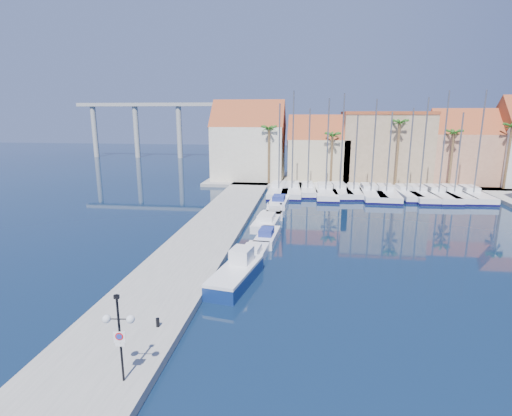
% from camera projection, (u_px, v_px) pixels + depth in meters
% --- Properties ---
extents(ground, '(260.00, 260.00, 0.00)m').
position_uv_depth(ground, '(297.00, 310.00, 24.24)').
color(ground, black).
rests_on(ground, ground).
extents(quay_west, '(6.00, 77.00, 0.50)m').
position_uv_depth(quay_west, '(208.00, 235.00, 38.35)').
color(quay_west, gray).
rests_on(quay_west, ground).
extents(shore_north, '(54.00, 16.00, 0.50)m').
position_uv_depth(shore_north, '(364.00, 181.00, 69.21)').
color(shore_north, gray).
rests_on(shore_north, ground).
extents(lamp_post, '(1.35, 0.46, 3.98)m').
position_uv_depth(lamp_post, '(119.00, 325.00, 16.43)').
color(lamp_post, black).
rests_on(lamp_post, quay_west).
extents(bollard, '(0.19, 0.19, 0.48)m').
position_uv_depth(bollard, '(158.00, 322.00, 21.30)').
color(bollard, black).
rests_on(bollard, quay_west).
extents(fishing_boat, '(3.23, 6.65, 2.23)m').
position_uv_depth(fishing_boat, '(236.00, 273.00, 27.88)').
color(fishing_boat, navy).
rests_on(fishing_boat, ground).
extents(motorboat_west_0, '(2.21, 5.78, 1.40)m').
position_uv_depth(motorboat_west_0, '(253.00, 255.00, 32.14)').
color(motorboat_west_0, white).
rests_on(motorboat_west_0, ground).
extents(motorboat_west_1, '(2.06, 5.46, 1.40)m').
position_uv_depth(motorboat_west_1, '(267.00, 236.00, 37.07)').
color(motorboat_west_1, white).
rests_on(motorboat_west_1, ground).
extents(motorboat_west_2, '(2.79, 7.32, 1.40)m').
position_uv_depth(motorboat_west_2, '(267.00, 221.00, 42.44)').
color(motorboat_west_2, white).
rests_on(motorboat_west_2, ground).
extents(motorboat_west_3, '(2.30, 5.91, 1.40)m').
position_uv_depth(motorboat_west_3, '(274.00, 211.00, 46.89)').
color(motorboat_west_3, white).
rests_on(motorboat_west_3, ground).
extents(motorboat_west_4, '(2.43, 6.75, 1.40)m').
position_uv_depth(motorboat_west_4, '(279.00, 201.00, 51.96)').
color(motorboat_west_4, white).
rests_on(motorboat_west_4, ground).
extents(sailboat_0, '(2.99, 10.92, 13.02)m').
position_uv_depth(sailboat_0, '(279.00, 190.00, 59.09)').
color(sailboat_0, white).
rests_on(sailboat_0, ground).
extents(sailboat_1, '(2.97, 10.71, 14.75)m').
position_uv_depth(sailboat_1, '(292.00, 190.00, 59.08)').
color(sailboat_1, white).
rests_on(sailboat_1, ground).
extents(sailboat_2, '(3.03, 9.02, 12.36)m').
position_uv_depth(sailboat_2, '(307.00, 190.00, 59.42)').
color(sailboat_2, white).
rests_on(sailboat_2, ground).
extents(sailboat_3, '(3.38, 11.44, 13.71)m').
position_uv_depth(sailboat_3, '(325.00, 191.00, 58.16)').
color(sailboat_3, white).
rests_on(sailboat_3, ground).
extents(sailboat_4, '(3.46, 10.14, 14.40)m').
position_uv_depth(sailboat_4, '(339.00, 191.00, 58.61)').
color(sailboat_4, white).
rests_on(sailboat_4, ground).
extents(sailboat_5, '(2.52, 8.59, 11.40)m').
position_uv_depth(sailboat_5, '(353.00, 192.00, 57.98)').
color(sailboat_5, white).
rests_on(sailboat_5, ground).
extents(sailboat_6, '(3.26, 11.45, 13.58)m').
position_uv_depth(sailboat_6, '(370.00, 192.00, 57.40)').
color(sailboat_6, white).
rests_on(sailboat_6, ground).
extents(sailboat_7, '(3.42, 11.36, 11.86)m').
position_uv_depth(sailboat_7, '(386.00, 193.00, 56.96)').
color(sailboat_7, white).
rests_on(sailboat_7, ground).
extents(sailboat_8, '(3.09, 9.45, 12.40)m').
position_uv_depth(sailboat_8, '(405.00, 193.00, 56.88)').
color(sailboat_8, white).
rests_on(sailboat_8, ground).
extents(sailboat_9, '(3.43, 11.26, 13.78)m').
position_uv_depth(sailboat_9, '(418.00, 193.00, 56.62)').
color(sailboat_9, white).
rests_on(sailboat_9, ground).
extents(sailboat_10, '(3.80, 11.34, 14.62)m').
position_uv_depth(sailboat_10, '(437.00, 194.00, 56.34)').
color(sailboat_10, white).
rests_on(sailboat_10, ground).
extents(sailboat_11, '(3.01, 11.16, 11.80)m').
position_uv_depth(sailboat_11, '(452.00, 194.00, 56.43)').
color(sailboat_11, white).
rests_on(sailboat_11, ground).
extents(sailboat_12, '(3.09, 10.70, 14.67)m').
position_uv_depth(sailboat_12, '(471.00, 194.00, 55.98)').
color(sailboat_12, white).
rests_on(sailboat_12, ground).
extents(building_0, '(12.30, 9.00, 13.50)m').
position_uv_depth(building_0, '(249.00, 144.00, 69.36)').
color(building_0, beige).
rests_on(building_0, shore_north).
extents(building_1, '(10.30, 8.00, 11.00)m').
position_uv_depth(building_1, '(318.00, 152.00, 68.11)').
color(building_1, '#CDBA90').
rests_on(building_1, shore_north).
extents(building_2, '(14.20, 10.20, 11.50)m').
position_uv_depth(building_2, '(384.00, 146.00, 67.44)').
color(building_2, '#9C8260').
rests_on(building_2, shore_north).
extents(building_3, '(10.30, 8.00, 12.00)m').
position_uv_depth(building_3, '(461.00, 150.00, 65.03)').
color(building_3, '#B2765A').
rests_on(building_3, shore_north).
extents(palm_0, '(2.60, 2.60, 10.15)m').
position_uv_depth(palm_0, '(269.00, 130.00, 63.44)').
color(palm_0, brown).
rests_on(palm_0, shore_north).
extents(palm_1, '(2.60, 2.60, 9.15)m').
position_uv_depth(palm_1, '(333.00, 137.00, 62.37)').
color(palm_1, brown).
rests_on(palm_1, shore_north).
extents(palm_2, '(2.60, 2.60, 11.15)m').
position_uv_depth(palm_2, '(400.00, 125.00, 60.66)').
color(palm_2, brown).
rests_on(palm_2, shore_north).
extents(palm_3, '(2.60, 2.60, 9.65)m').
position_uv_depth(palm_3, '(454.00, 134.00, 59.96)').
color(palm_3, brown).
rests_on(palm_3, shore_north).
extents(palm_4, '(2.60, 2.60, 10.65)m').
position_uv_depth(palm_4, '(512.00, 128.00, 58.72)').
color(palm_4, brown).
rests_on(palm_4, shore_north).
extents(viaduct, '(48.00, 2.20, 14.45)m').
position_uv_depth(viaduct, '(160.00, 119.00, 105.99)').
color(viaduct, '#9E9E99').
rests_on(viaduct, ground).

